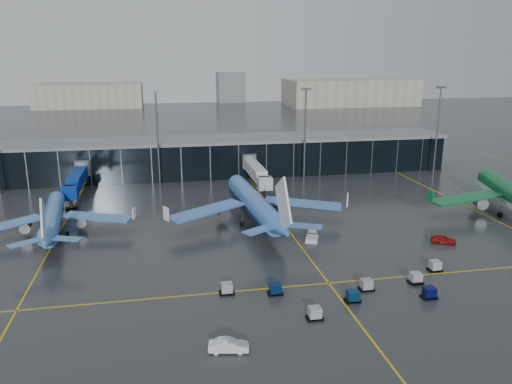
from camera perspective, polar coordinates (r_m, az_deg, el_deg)
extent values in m
plane|color=#282B2D|center=(89.80, -0.95, -6.84)|extent=(600.00, 600.00, 0.00)
cube|color=black|center=(147.50, -5.18, 3.95)|extent=(140.00, 16.00, 10.00)
cube|color=slate|center=(146.56, -5.23, 5.98)|extent=(142.00, 17.00, 0.80)
cylinder|color=#595B60|center=(139.96, -19.22, 2.62)|extent=(4.00, 4.00, 4.00)
cube|color=navy|center=(127.12, -19.99, 0.96)|extent=(3.00, 24.00, 3.00)
cylinder|color=#595B60|center=(120.74, -20.38, -1.33)|extent=(1.00, 1.00, 2.60)
cylinder|color=#595B60|center=(140.57, -0.76, 3.53)|extent=(4.00, 4.00, 4.00)
cube|color=silver|center=(127.79, 0.32, 1.97)|extent=(3.00, 24.00, 3.00)
cylinder|color=#595B60|center=(121.45, 1.01, -0.25)|extent=(1.00, 1.00, 2.60)
cylinder|color=#595B60|center=(133.66, -11.16, 5.81)|extent=(0.50, 0.50, 25.00)
cube|color=#595B60|center=(132.23, -11.44, 11.25)|extent=(3.00, 0.40, 0.60)
cylinder|color=#595B60|center=(139.34, 5.61, 6.41)|extent=(0.50, 0.50, 25.00)
cube|color=#595B60|center=(137.98, 5.75, 11.62)|extent=(3.00, 0.40, 0.60)
cylinder|color=#595B60|center=(155.46, 19.99, 6.48)|extent=(0.50, 0.50, 25.00)
cube|color=#595B60|center=(154.24, 20.42, 11.14)|extent=(3.00, 0.40, 0.60)
cube|color=#B2AD99|center=(368.25, 10.65, 11.15)|extent=(90.00, 42.00, 18.00)
cube|color=#B2AD99|center=(365.72, -18.44, 10.46)|extent=(70.00, 38.00, 16.00)
cube|color=#B2AD99|center=(386.48, -2.94, 11.87)|extent=(20.00, 20.00, 22.00)
cube|color=gold|center=(109.36, -21.31, -3.81)|extent=(0.30, 120.00, 0.02)
cube|color=gold|center=(110.14, 2.36, -2.61)|extent=(0.30, 120.00, 0.02)
cube|color=gold|center=(127.87, 22.39, -1.23)|extent=(0.30, 120.00, 0.02)
cube|color=gold|center=(78.86, 8.30, -10.27)|extent=(220.00, 0.30, 0.02)
cube|color=black|center=(77.65, 12.49, -10.77)|extent=(2.20, 1.50, 0.36)
cube|color=gray|center=(77.32, 12.52, -10.26)|extent=(1.60, 1.50, 1.50)
cube|color=black|center=(77.72, 19.15, -11.27)|extent=(2.20, 1.50, 0.36)
cube|color=#04073C|center=(77.39, 19.20, -10.76)|extent=(1.60, 1.50, 1.50)
cube|color=black|center=(87.21, 19.74, -8.36)|extent=(2.20, 1.50, 0.36)
cube|color=#9B9FA4|center=(86.91, 19.79, -7.89)|extent=(1.60, 1.50, 1.50)
cube|color=black|center=(81.79, 17.75, -9.77)|extent=(2.20, 1.50, 0.36)
cube|color=#999CA2|center=(81.48, 17.79, -9.28)|extent=(1.60, 1.50, 1.50)
cube|color=black|center=(74.70, 2.22, -11.48)|extent=(2.20, 1.50, 0.36)
cube|color=#04163D|center=(74.36, 2.22, -10.95)|extent=(1.60, 1.50, 1.50)
cube|color=black|center=(68.80, 6.71, -14.09)|extent=(2.20, 1.50, 0.36)
cube|color=#969B9F|center=(68.43, 6.73, -13.53)|extent=(1.60, 1.50, 1.50)
cube|color=black|center=(74.91, -3.36, -11.42)|extent=(2.20, 1.50, 0.36)
cube|color=#92939A|center=(74.57, -3.37, -10.89)|extent=(1.60, 1.50, 1.50)
cube|color=black|center=(73.91, 10.96, -12.08)|extent=(2.20, 1.50, 0.36)
cube|color=#052243|center=(73.57, 10.99, -11.55)|extent=(1.60, 1.50, 1.50)
cube|color=silver|center=(95.23, 6.41, -5.36)|extent=(3.24, 3.79, 0.80)
cube|color=silver|center=(94.58, 6.45, -4.28)|extent=(2.55, 3.23, 2.29)
imported|color=maroon|center=(99.70, 20.65, -5.10)|extent=(4.85, 3.59, 1.54)
imported|color=silver|center=(61.66, -3.15, -17.12)|extent=(5.00, 2.47, 1.58)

